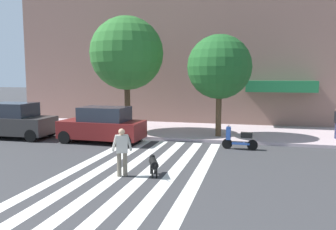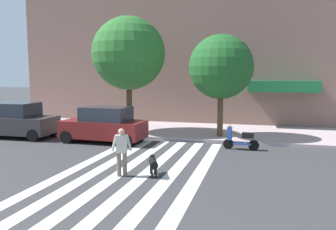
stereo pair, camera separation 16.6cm
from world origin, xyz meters
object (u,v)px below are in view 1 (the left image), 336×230
Objects in this scene: parked_car_behind_first at (103,125)px; street_tree_nearest at (127,54)px; street_tree_middle at (219,67)px; pedestrian_dog_walker at (122,149)px; parked_car_near_curb at (11,121)px; dog_on_leash at (153,163)px; parked_scooter at (240,139)px.

parked_car_behind_first is 4.61m from street_tree_nearest.
street_tree_middle is 3.31× the size of pedestrian_dog_walker.
street_tree_middle reaches higher than pedestrian_dog_walker.
parked_car_behind_first is 6.15m from pedestrian_dog_walker.
parked_car_near_curb is at bearing 148.76° from pedestrian_dog_walker.
pedestrian_dog_walker is at bearing -58.87° from parked_car_behind_first.
dog_on_leash is (3.83, -7.55, -4.22)m from street_tree_nearest.
parked_car_behind_first is 6.88m from parked_scooter.
pedestrian_dog_walker reaches higher than parked_scooter.
street_tree_nearest is at bearing 178.38° from street_tree_middle.
dog_on_leash is at bearing -101.05° from street_tree_middle.
parked_car_behind_first reaches higher than parked_scooter.
parked_car_behind_first is 0.65× the size of street_tree_nearest.
parked_car_behind_first is at bearing 130.30° from dog_on_leash.
street_tree_nearest is 9.46m from dog_on_leash.
street_tree_nearest is (0.35, 2.61, 3.78)m from parked_car_behind_first.
pedestrian_dog_walker is at bearing -70.26° from street_tree_nearest.
street_tree_middle is (-1.24, 2.45, 3.38)m from parked_scooter.
pedestrian_dog_walker is 1.16m from dog_on_leash.
parked_scooter is at bearing 55.02° from pedestrian_dog_walker.
parked_scooter is (12.38, 0.01, -0.43)m from parked_car_near_curb.
street_tree_nearest is 9.17m from pedestrian_dog_walker.
parked_car_near_curb is 1.12× the size of parked_car_behind_first.
parked_car_behind_first is at bearing 121.13° from pedestrian_dog_walker.
parked_scooter is at bearing 0.07° from parked_car_behind_first.
street_tree_nearest is 5.34m from street_tree_middle.
street_tree_middle is 5.00× the size of dog_on_leash.
street_tree_middle reaches higher than parked_car_behind_first.
parked_scooter is 6.45m from pedestrian_dog_walker.
parked_car_behind_first is at bearing -97.72° from street_tree_nearest.
street_tree_middle is at bearing 78.95° from dog_on_leash.
dog_on_leash is (-2.68, -4.95, -0.03)m from parked_scooter.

